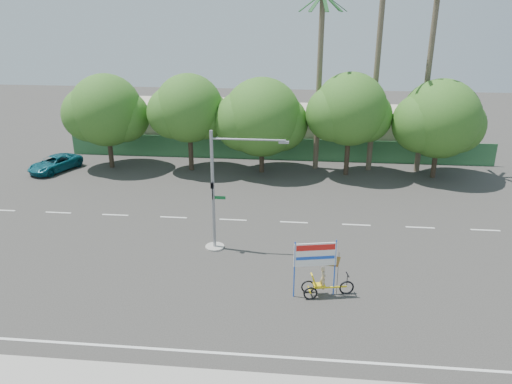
{
  "coord_description": "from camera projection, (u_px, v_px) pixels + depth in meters",
  "views": [
    {
      "loc": [
        2.47,
        -21.61,
        13.47
      ],
      "look_at": [
        -0.1,
        4.17,
        3.5
      ],
      "focal_mm": 35.0,
      "sensor_mm": 36.0,
      "label": 1
    }
  ],
  "objects": [
    {
      "name": "palm_short",
      "position": [
        320.0,
        62.0,
        39.74
      ],
      "size": [
        3.73,
        3.79,
        14.45
      ],
      "color": "#70604C",
      "rests_on": "ground"
    },
    {
      "name": "tree_left",
      "position": [
        188.0,
        111.0,
        40.69
      ],
      "size": [
        6.66,
        5.6,
        8.07
      ],
      "color": "#473828",
      "rests_on": "ground"
    },
    {
      "name": "tree_center",
      "position": [
        261.0,
        119.0,
        40.35
      ],
      "size": [
        7.62,
        6.4,
        7.85
      ],
      "color": "#473828",
      "rests_on": "ground"
    },
    {
      "name": "traffic_signal",
      "position": [
        219.0,
        202.0,
        27.99
      ],
      "size": [
        4.72,
        1.1,
        7.0
      ],
      "color": "gray",
      "rests_on": "ground"
    },
    {
      "name": "pickup_truck",
      "position": [
        55.0,
        163.0,
        41.97
      ],
      "size": [
        3.79,
        5.12,
        1.29
      ],
      "primitive_type": "imported",
      "rotation": [
        0.0,
        0.0,
        -0.4
      ],
      "color": "#0D5260",
      "rests_on": "ground"
    },
    {
      "name": "ground",
      "position": [
        250.0,
        286.0,
        25.14
      ],
      "size": [
        120.0,
        120.0,
        0.0
      ],
      "primitive_type": "plane",
      "color": "#33302D",
      "rests_on": "ground"
    },
    {
      "name": "trike_billboard",
      "position": [
        320.0,
        273.0,
        23.97
      ],
      "size": [
        3.0,
        1.03,
        3.0
      ],
      "rotation": [
        0.0,
        0.0,
        0.2
      ],
      "color": "black",
      "rests_on": "ground"
    },
    {
      "name": "building_right",
      "position": [
        362.0,
        130.0,
        47.89
      ],
      "size": [
        14.0,
        8.0,
        3.6
      ],
      "primitive_type": "cube",
      "color": "beige",
      "rests_on": "ground"
    },
    {
      "name": "palm_tall",
      "position": [
        379.0,
        42.0,
        38.75
      ],
      "size": [
        3.73,
        3.79,
        17.45
      ],
      "color": "#70604C",
      "rests_on": "ground"
    },
    {
      "name": "tree_far_left",
      "position": [
        106.0,
        113.0,
        41.44
      ],
      "size": [
        7.14,
        6.0,
        7.96
      ],
      "color": "#473828",
      "rests_on": "ground"
    },
    {
      "name": "building_left",
      "position": [
        179.0,
        124.0,
        49.49
      ],
      "size": [
        12.0,
        8.0,
        4.0
      ],
      "primitive_type": "cube",
      "color": "beige",
      "rests_on": "ground"
    },
    {
      "name": "tree_far_right",
      "position": [
        439.0,
        121.0,
        38.99
      ],
      "size": [
        7.38,
        6.2,
        7.94
      ],
      "color": "#473828",
      "rests_on": "ground"
    },
    {
      "name": "palm_mid",
      "position": [
        430.0,
        56.0,
        38.76
      ],
      "size": [
        3.73,
        3.79,
        15.45
      ],
      "color": "#70604C",
      "rests_on": "ground"
    },
    {
      "name": "fence",
      "position": [
        276.0,
        149.0,
        44.74
      ],
      "size": [
        38.0,
        0.08,
        2.0
      ],
      "primitive_type": "cube",
      "color": "#336B3D",
      "rests_on": "ground"
    },
    {
      "name": "tree_right",
      "position": [
        349.0,
        112.0,
        39.42
      ],
      "size": [
        6.9,
        5.8,
        8.36
      ],
      "color": "#473828",
      "rests_on": "ground"
    }
  ]
}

